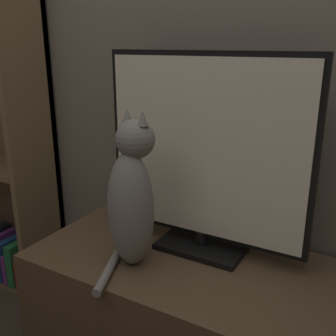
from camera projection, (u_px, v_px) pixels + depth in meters
name	position (u px, v px, depth m)	size (l,w,h in m)	color
wall_back	(232.00, 20.00, 1.38)	(4.80, 0.05, 2.60)	#756B5B
tv_stand	(186.00, 321.00, 1.44)	(1.10, 0.55, 0.50)	brown
tv	(204.00, 157.00, 1.34)	(0.74, 0.19, 0.70)	black
cat	(132.00, 199.00, 1.28)	(0.19, 0.32, 0.52)	gray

